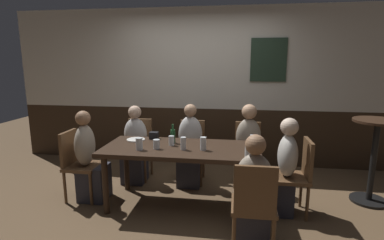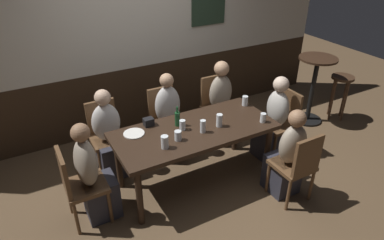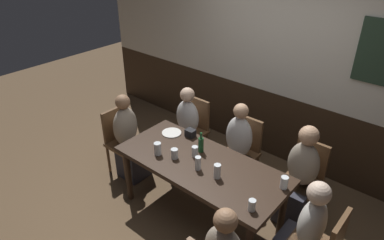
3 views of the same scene
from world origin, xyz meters
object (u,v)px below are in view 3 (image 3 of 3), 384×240
pint_glass_pale (198,164)px  tumbler_short (174,154)px  highball_clear (217,172)px  chair_right_far (305,175)px  person_head_west (129,143)px  beer_glass_half (284,183)px  pint_glass_amber (158,149)px  beer_bottle_green (201,144)px  chair_head_west (121,138)px  plate_white_large (172,133)px  person_left_far (185,133)px  chair_left_far (193,126)px  pint_glass_stout (252,205)px  person_right_far (298,182)px  beer_glass_tall (195,152)px  person_head_east (303,238)px  chair_mid_far (243,148)px  condiment_caddy (190,133)px  dining_table (201,169)px  person_mid_far (236,155)px

pint_glass_pale → tumbler_short: size_ratio=1.34×
highball_clear → chair_right_far: bearing=59.4°
person_head_west → tumbler_short: 0.96m
beer_glass_half → pint_glass_amber: bearing=-163.5°
pint_glass_amber → beer_bottle_green: beer_bottle_green is taller
chair_head_west → plate_white_large: bearing=17.8°
person_left_far → person_head_west: (-0.36, -0.66, 0.01)m
beer_bottle_green → chair_left_far: bearing=135.4°
pint_glass_stout → plate_white_large: bearing=161.4°
person_right_far → beer_glass_tall: person_right_far is taller
chair_head_west → person_left_far: (0.53, 0.66, -0.03)m
pint_glass_stout → pint_glass_pale: (-0.72, 0.14, 0.01)m
person_head_east → chair_head_west: bearing=180.0°
chair_mid_far → chair_head_west: same height
beer_bottle_green → plate_white_large: bearing=172.7°
beer_glass_half → pint_glass_stout: bearing=-99.2°
tumbler_short → condiment_caddy: tumbler_short is taller
pint_glass_amber → condiment_caddy: bearing=86.5°
dining_table → chair_left_far: (-0.81, 0.83, -0.16)m
dining_table → tumbler_short: tumbler_short is taller
dining_table → person_mid_far: (-0.00, 0.66, -0.18)m
chair_left_far → person_mid_far: (0.81, -0.16, -0.01)m
chair_left_far → chair_head_west: bearing=-122.5°
pint_glass_amber → condiment_caddy: size_ratio=1.28×
chair_left_far → pint_glass_pale: 1.30m
chair_mid_far → person_mid_far: person_mid_far is taller
highball_clear → tumbler_short: 0.54m
person_mid_far → plate_white_large: bearing=-145.4°
chair_head_west → chair_right_far: bearing=21.1°
chair_left_far → beer_glass_half: chair_left_far is taller
person_mid_far → person_left_far: person_mid_far is taller
chair_left_far → beer_glass_half: size_ratio=7.06×
chair_right_far → plate_white_large: bearing=-157.4°
chair_head_west → pint_glass_stout: size_ratio=8.00×
person_head_west → beer_glass_tall: size_ratio=9.71×
person_head_west → tumbler_short: size_ratio=10.39×
pint_glass_amber → tumbler_short: bearing=20.0°
person_left_far → beer_glass_tall: bearing=-41.9°
chair_head_west → pint_glass_pale: (1.38, -0.11, 0.31)m
chair_head_west → condiment_caddy: chair_head_west is taller
chair_left_far → pint_glass_pale: size_ratio=5.97×
dining_table → pint_glass_stout: pint_glass_stout is taller
chair_head_west → chair_left_far: bearing=57.5°
person_mid_far → pint_glass_pale: person_mid_far is taller
chair_right_far → pint_glass_amber: bearing=-141.3°
dining_table → condiment_caddy: size_ratio=16.75×
person_left_far → condiment_caddy: 0.61m
person_mid_far → condiment_caddy: size_ratio=10.47×
pint_glass_stout → dining_table: bearing=162.2°
person_right_far → highball_clear: size_ratio=7.72×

